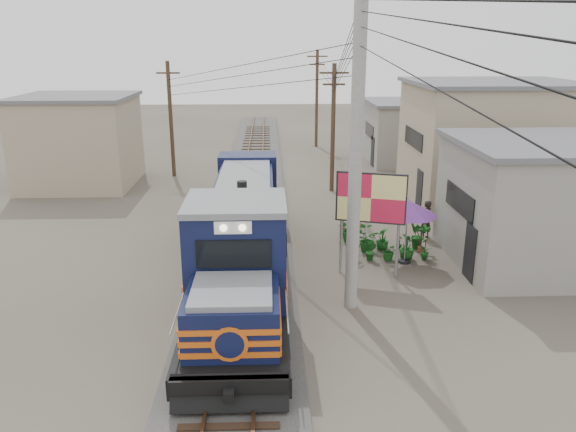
{
  "coord_description": "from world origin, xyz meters",
  "views": [
    {
      "loc": [
        0.91,
        -16.71,
        8.12
      ],
      "look_at": [
        1.6,
        2.22,
        2.2
      ],
      "focal_mm": 35.0,
      "sensor_mm": 36.0,
      "label": 1
    }
  ],
  "objects_px": {
    "market_umbrella": "(408,208)",
    "vendor": "(426,220)",
    "locomotive": "(242,236)",
    "billboard": "(371,201)"
  },
  "relations": [
    {
      "from": "market_umbrella",
      "to": "vendor",
      "type": "height_order",
      "value": "market_umbrella"
    },
    {
      "from": "locomotive",
      "to": "market_umbrella",
      "type": "relative_size",
      "value": 5.18
    },
    {
      "from": "billboard",
      "to": "market_umbrella",
      "type": "height_order",
      "value": "billboard"
    },
    {
      "from": "locomotive",
      "to": "market_umbrella",
      "type": "xyz_separation_m",
      "value": [
        6.09,
        1.48,
        0.51
      ]
    },
    {
      "from": "market_umbrella",
      "to": "vendor",
      "type": "relative_size",
      "value": 1.75
    },
    {
      "from": "locomotive",
      "to": "vendor",
      "type": "xyz_separation_m",
      "value": [
        7.61,
        4.19,
        -0.83
      ]
    },
    {
      "from": "locomotive",
      "to": "billboard",
      "type": "relative_size",
      "value": 4.04
    },
    {
      "from": "locomotive",
      "to": "vendor",
      "type": "relative_size",
      "value": 9.09
    },
    {
      "from": "locomotive",
      "to": "market_umbrella",
      "type": "bearing_deg",
      "value": 13.69
    },
    {
      "from": "market_umbrella",
      "to": "locomotive",
      "type": "bearing_deg",
      "value": -166.31
    }
  ]
}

